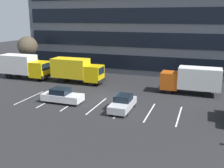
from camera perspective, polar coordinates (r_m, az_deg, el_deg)
The scene contains 9 objects.
ground_plane at distance 29.91m, azimuth -1.22°, elevation -3.10°, with size 120.00×120.00×0.00m, color #262628.
office_building at distance 45.75m, azimuth 7.08°, elevation 16.61°, with size 38.75×10.25×21.60m.
lot_markings at distance 27.40m, azimuth -3.35°, elevation -4.79°, with size 16.94×5.40×0.01m.
box_truck_yellow_all at distance 36.65m, azimuth -7.77°, elevation 3.16°, with size 7.34×2.43×3.40m.
box_truck_orange at distance 32.44m, azimuth 16.99°, elevation 1.03°, with size 7.04×2.33×3.26m.
box_truck_yellow at distance 41.09m, azimuth -18.76°, elevation 3.85°, with size 7.61×2.52×3.53m.
sedan_silver at distance 25.95m, azimuth 2.38°, elevation -4.22°, with size 1.78×4.26×1.53m.
sedan_white at distance 28.72m, azimuth -10.87°, elevation -2.56°, with size 4.42×1.85×1.58m.
bare_tree at distance 44.85m, azimuth -17.96°, elevation 7.85°, with size 3.20×3.20×6.01m.
Camera 1 is at (10.19, -26.62, 9.06)m, focal length 41.83 mm.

